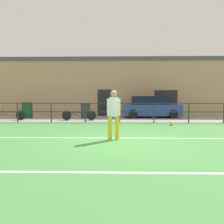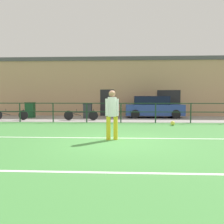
# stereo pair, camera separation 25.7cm
# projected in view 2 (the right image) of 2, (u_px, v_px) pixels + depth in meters

# --- Properties ---
(ground) EXTENTS (60.00, 44.00, 0.04)m
(ground) POSITION_uv_depth(u_px,v_px,m) (118.00, 143.00, 7.70)
(ground) COLOR #478C42
(field_line_touchline) EXTENTS (36.00, 0.11, 0.00)m
(field_line_touchline) POSITION_uv_depth(u_px,v_px,m) (119.00, 138.00, 8.45)
(field_line_touchline) COLOR white
(field_line_touchline) RESTS_ON ground
(field_line_hash) EXTENTS (36.00, 0.11, 0.00)m
(field_line_hash) POSITION_uv_depth(u_px,v_px,m) (114.00, 173.00, 4.55)
(field_line_hash) COLOR white
(field_line_hash) RESTS_ON ground
(pavement_strip) EXTENTS (48.00, 5.00, 0.02)m
(pavement_strip) POSITION_uv_depth(u_px,v_px,m) (121.00, 119.00, 16.18)
(pavement_strip) COLOR gray
(pavement_strip) RESTS_ON ground
(perimeter_fence) EXTENTS (36.07, 0.07, 1.15)m
(perimeter_fence) POSITION_uv_depth(u_px,v_px,m) (121.00, 110.00, 13.64)
(perimeter_fence) COLOR #193823
(perimeter_fence) RESTS_ON ground
(clubhouse_facade) EXTENTS (28.00, 2.56, 4.68)m
(clubhouse_facade) POSITION_uv_depth(u_px,v_px,m) (122.00, 87.00, 19.72)
(clubhouse_facade) COLOR tan
(clubhouse_facade) RESTS_ON ground
(player_striker) EXTENTS (0.46, 0.30, 1.70)m
(player_striker) POSITION_uv_depth(u_px,v_px,m) (112.00, 112.00, 8.07)
(player_striker) COLOR gold
(player_striker) RESTS_ON ground
(soccer_ball_match) EXTENTS (0.23, 0.23, 0.23)m
(soccer_ball_match) POSITION_uv_depth(u_px,v_px,m) (173.00, 123.00, 12.34)
(soccer_ball_match) COLOR #E5E04C
(soccer_ball_match) RESTS_ON ground
(spectator_child) EXTENTS (0.34, 0.23, 1.29)m
(spectator_child) POSITION_uv_depth(u_px,v_px,m) (114.00, 107.00, 17.12)
(spectator_child) COLOR #232D4C
(spectator_child) RESTS_ON pavement_strip
(parked_car_red) EXTENTS (4.09, 1.78, 1.54)m
(parked_car_red) POSITION_uv_depth(u_px,v_px,m) (153.00, 107.00, 16.96)
(parked_car_red) COLOR #28428E
(parked_car_red) RESTS_ON pavement_strip
(bicycle_parked_0) EXTENTS (2.33, 0.04, 0.72)m
(bicycle_parked_0) POSITION_uv_depth(u_px,v_px,m) (10.00, 115.00, 15.23)
(bicycle_parked_0) COLOR black
(bicycle_parked_0) RESTS_ON pavement_strip
(bicycle_parked_1) EXTENTS (2.19, 0.04, 0.71)m
(bicycle_parked_1) POSITION_uv_depth(u_px,v_px,m) (81.00, 115.00, 14.99)
(bicycle_parked_1) COLOR black
(bicycle_parked_1) RESTS_ON pavement_strip
(trash_bin_0) EXTENTS (0.63, 0.53, 1.10)m
(trash_bin_0) POSITION_uv_depth(u_px,v_px,m) (30.00, 110.00, 16.89)
(trash_bin_0) COLOR #194C28
(trash_bin_0) RESTS_ON pavement_strip
(trash_bin_1) EXTENTS (0.61, 0.51, 1.03)m
(trash_bin_1) POSITION_uv_depth(u_px,v_px,m) (88.00, 111.00, 16.55)
(trash_bin_1) COLOR #33383D
(trash_bin_1) RESTS_ON pavement_strip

